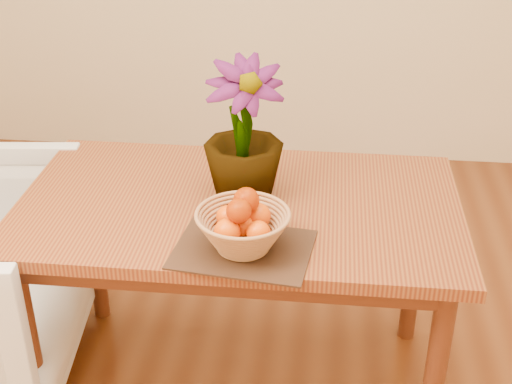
# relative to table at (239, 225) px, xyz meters

# --- Properties ---
(table) EXTENTS (1.40, 0.80, 0.75)m
(table) POSITION_rel_table_xyz_m (0.00, 0.00, 0.00)
(table) COLOR brown
(table) RESTS_ON floor
(placemat) EXTENTS (0.41, 0.33, 0.01)m
(placemat) POSITION_rel_table_xyz_m (0.05, -0.28, 0.09)
(placemat) COLOR #352013
(placemat) RESTS_ON table
(wicker_basket) EXTENTS (0.27, 0.27, 0.11)m
(wicker_basket) POSITION_rel_table_xyz_m (0.05, -0.28, 0.15)
(wicker_basket) COLOR #A57144
(wicker_basket) RESTS_ON placemat
(orange_pile) EXTENTS (0.16, 0.17, 0.13)m
(orange_pile) POSITION_rel_table_xyz_m (0.05, -0.27, 0.20)
(orange_pile) COLOR #E74D03
(orange_pile) RESTS_ON wicker_basket
(potted_plant) EXTENTS (0.31, 0.31, 0.45)m
(potted_plant) POSITION_rel_table_xyz_m (0.01, 0.05, 0.31)
(potted_plant) COLOR #164413
(potted_plant) RESTS_ON table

